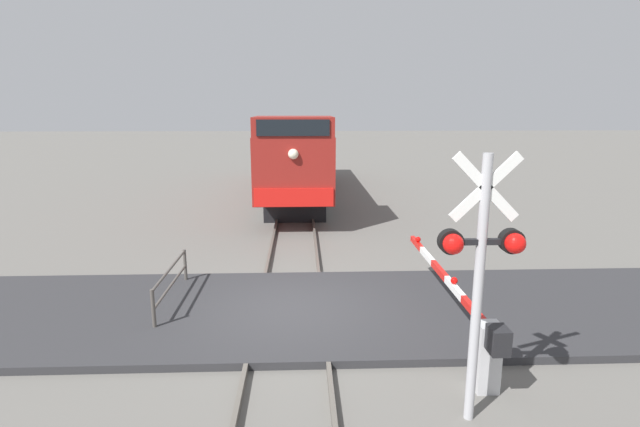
# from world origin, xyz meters

# --- Properties ---
(ground_plane) EXTENTS (160.00, 160.00, 0.00)m
(ground_plane) POSITION_xyz_m (0.00, 0.00, 0.00)
(ground_plane) COLOR #605E59
(rail_track_left) EXTENTS (0.08, 80.00, 0.15)m
(rail_track_left) POSITION_xyz_m (-0.72, 0.00, 0.07)
(rail_track_left) COLOR #59544C
(rail_track_left) RESTS_ON ground_plane
(rail_track_right) EXTENTS (0.08, 80.00, 0.15)m
(rail_track_right) POSITION_xyz_m (0.72, 0.00, 0.07)
(rail_track_right) COLOR #59544C
(rail_track_right) RESTS_ON ground_plane
(road_surface) EXTENTS (36.00, 4.62, 0.15)m
(road_surface) POSITION_xyz_m (0.00, 0.00, 0.08)
(road_surface) COLOR #2D2D30
(road_surface) RESTS_ON ground_plane
(locomotive) EXTENTS (2.90, 16.18, 4.13)m
(locomotive) POSITION_xyz_m (0.00, 14.24, 2.09)
(locomotive) COLOR black
(locomotive) RESTS_ON ground_plane
(crossing_signal) EXTENTS (1.18, 0.33, 3.93)m
(crossing_signal) POSITION_xyz_m (2.71, -3.74, 2.43)
(crossing_signal) COLOR #ADADB2
(crossing_signal) RESTS_ON ground_plane
(crossing_gate) EXTENTS (0.36, 5.90, 1.26)m
(crossing_gate) POSITION_xyz_m (3.22, -2.24, 0.79)
(crossing_gate) COLOR silver
(crossing_gate) RESTS_ON ground_plane
(guard_railing) EXTENTS (0.08, 2.78, 0.95)m
(guard_railing) POSITION_xyz_m (-2.71, 0.53, 0.62)
(guard_railing) COLOR #4C4742
(guard_railing) RESTS_ON ground_plane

